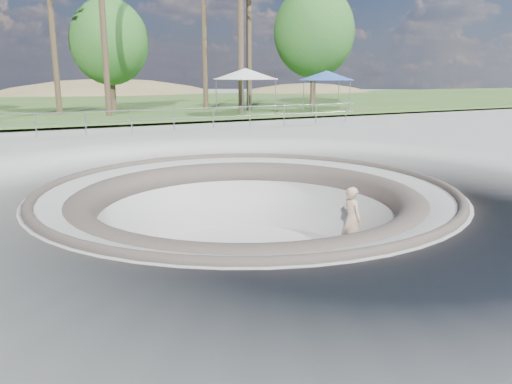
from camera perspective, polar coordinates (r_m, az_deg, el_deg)
ground at (r=12.36m, az=-1.03°, el=0.40°), size 180.00×180.00×0.00m
skate_bowl at (r=12.89m, az=-1.00°, el=-7.55°), size 14.00×14.00×4.10m
grass_strip at (r=45.22m, az=-20.50°, el=9.27°), size 180.00×36.00×0.12m
distant_hills at (r=69.30m, az=-19.23°, el=4.46°), size 103.20×45.00×28.60m
safety_railing at (r=23.53m, az=-14.05°, el=7.87°), size 25.00×0.06×1.03m
skateboard at (r=13.65m, az=10.71°, el=-6.63°), size 0.75×0.44×0.08m
skater at (r=13.38m, az=10.88°, el=-3.08°), size 0.44×0.65×1.73m
canopy_white at (r=32.02m, az=-1.20°, el=13.33°), size 5.47×5.47×2.85m
canopy_blue at (r=35.12m, az=8.07°, el=13.03°), size 5.09×5.09×2.72m
bushy_tree_mid at (r=36.61m, az=-16.41°, el=16.11°), size 5.26×4.78×7.58m
bushy_tree_right at (r=41.19m, az=6.68°, el=17.71°), size 6.48×5.89×9.35m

